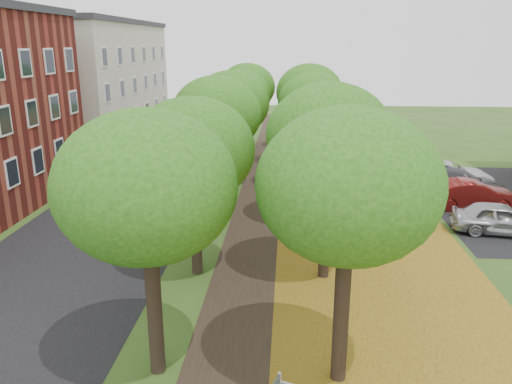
# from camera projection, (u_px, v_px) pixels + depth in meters

# --- Properties ---
(ground) EXTENTS (120.00, 120.00, 0.00)m
(ground) POSITION_uv_depth(u_px,v_px,m) (240.00, 373.00, 13.30)
(ground) COLOR #2D4C19
(ground) RESTS_ON ground
(street_asphalt) EXTENTS (8.00, 70.00, 0.01)m
(street_asphalt) POSITION_uv_depth(u_px,v_px,m) (133.00, 199.00, 28.10)
(street_asphalt) COLOR black
(street_asphalt) RESTS_ON ground
(footpath) EXTENTS (3.20, 70.00, 0.01)m
(footpath) POSITION_uv_depth(u_px,v_px,m) (265.00, 202.00, 27.64)
(footpath) COLOR black
(footpath) RESTS_ON ground
(leaf_verge) EXTENTS (7.50, 70.00, 0.01)m
(leaf_verge) POSITION_uv_depth(u_px,v_px,m) (356.00, 204.00, 27.33)
(leaf_verge) COLOR #A27B1D
(leaf_verge) RESTS_ON ground
(parking_lot) EXTENTS (9.00, 16.00, 0.01)m
(parking_lot) POSITION_uv_depth(u_px,v_px,m) (508.00, 201.00, 27.77)
(parking_lot) COLOR black
(parking_lot) RESTS_ON ground
(tree_row_west) EXTENTS (4.30, 34.30, 6.81)m
(tree_row_west) POSITION_uv_depth(u_px,v_px,m) (224.00, 112.00, 26.36)
(tree_row_west) COLOR black
(tree_row_west) RESTS_ON ground
(tree_row_east) EXTENTS (4.30, 34.30, 6.81)m
(tree_row_east) POSITION_uv_depth(u_px,v_px,m) (316.00, 113.00, 26.06)
(tree_row_east) COLOR black
(tree_row_east) RESTS_ON ground
(building_cream) EXTENTS (10.30, 20.30, 10.40)m
(building_cream) POSITION_uv_depth(u_px,v_px,m) (85.00, 81.00, 44.40)
(building_cream) COLOR beige
(building_cream) RESTS_ON ground
(car_silver) EXTENTS (4.51, 2.42, 1.46)m
(car_silver) POSITION_uv_depth(u_px,v_px,m) (501.00, 218.00, 22.89)
(car_silver) COLOR #A9AAAE
(car_silver) RESTS_ON ground
(car_red) EXTENTS (4.60, 1.64, 1.51)m
(car_red) POSITION_uv_depth(u_px,v_px,m) (472.00, 194.00, 26.43)
(car_red) COLOR maroon
(car_red) RESTS_ON ground
(car_grey) EXTENTS (5.62, 3.27, 1.53)m
(car_grey) POSITION_uv_depth(u_px,v_px,m) (458.00, 182.00, 28.69)
(car_grey) COLOR #35353A
(car_grey) RESTS_ON ground
(car_white) EXTENTS (5.88, 3.82, 1.51)m
(car_white) POSITION_uv_depth(u_px,v_px,m) (447.00, 174.00, 30.64)
(car_white) COLOR silver
(car_white) RESTS_ON ground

